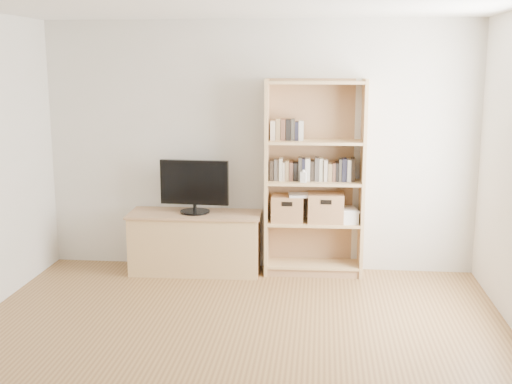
# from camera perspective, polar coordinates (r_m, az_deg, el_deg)

# --- Properties ---
(floor) EXTENTS (4.50, 5.00, 0.01)m
(floor) POSITION_cam_1_polar(r_m,az_deg,el_deg) (4.71, -2.89, -15.93)
(floor) COLOR brown
(floor) RESTS_ON ground
(back_wall) EXTENTS (4.50, 0.02, 2.60)m
(back_wall) POSITION_cam_1_polar(r_m,az_deg,el_deg) (6.72, 0.24, 4.03)
(back_wall) COLOR beige
(back_wall) RESTS_ON floor
(front_wall) EXTENTS (4.50, 0.02, 2.60)m
(front_wall) POSITION_cam_1_polar(r_m,az_deg,el_deg) (1.96, -14.86, -15.03)
(front_wall) COLOR beige
(front_wall) RESTS_ON floor
(tv_stand) EXTENTS (1.35, 0.54, 0.61)m
(tv_stand) POSITION_cam_1_polar(r_m,az_deg,el_deg) (6.77, -5.40, -4.57)
(tv_stand) COLOR tan
(tv_stand) RESTS_ON floor
(bookshelf) EXTENTS (1.01, 0.39, 2.01)m
(bookshelf) POSITION_cam_1_polar(r_m,az_deg,el_deg) (6.56, 5.20, 1.19)
(bookshelf) COLOR tan
(bookshelf) RESTS_ON floor
(television) EXTENTS (0.71, 0.10, 0.56)m
(television) POSITION_cam_1_polar(r_m,az_deg,el_deg) (6.63, -5.49, 0.53)
(television) COLOR black
(television) RESTS_ON tv_stand
(books_row_mid) EXTENTS (0.75, 0.18, 0.20)m
(books_row_mid) POSITION_cam_1_polar(r_m,az_deg,el_deg) (6.57, 5.21, 1.88)
(books_row_mid) COLOR #2C241D
(books_row_mid) RESTS_ON bookshelf
(books_row_upper) EXTENTS (0.38, 0.14, 0.20)m
(books_row_upper) POSITION_cam_1_polar(r_m,az_deg,el_deg) (6.51, 3.31, 5.50)
(books_row_upper) COLOR #2C241D
(books_row_upper) RESTS_ON bookshelf
(baby_monitor) EXTENTS (0.06, 0.05, 0.11)m
(baby_monitor) POSITION_cam_1_polar(r_m,az_deg,el_deg) (6.44, 4.23, 1.31)
(baby_monitor) COLOR white
(baby_monitor) RESTS_ON bookshelf
(basket_left) EXTENTS (0.33, 0.27, 0.27)m
(basket_left) POSITION_cam_1_polar(r_m,az_deg,el_deg) (6.61, 2.84, -1.45)
(basket_left) COLOR #A07848
(basket_left) RESTS_ON bookshelf
(basket_right) EXTENTS (0.36, 0.30, 0.30)m
(basket_right) POSITION_cam_1_polar(r_m,az_deg,el_deg) (6.61, 6.22, -1.38)
(basket_right) COLOR #A07848
(basket_right) RESTS_ON bookshelf
(laptop) EXTENTS (0.33, 0.25, 0.02)m
(laptop) POSITION_cam_1_polar(r_m,az_deg,el_deg) (6.57, 4.30, -0.26)
(laptop) COLOR silver
(laptop) RESTS_ON basket_left
(magazine_stack) EXTENTS (0.22, 0.29, 0.12)m
(magazine_stack) POSITION_cam_1_polar(r_m,az_deg,el_deg) (6.64, 8.13, -2.14)
(magazine_stack) COLOR silver
(magazine_stack) RESTS_ON bookshelf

